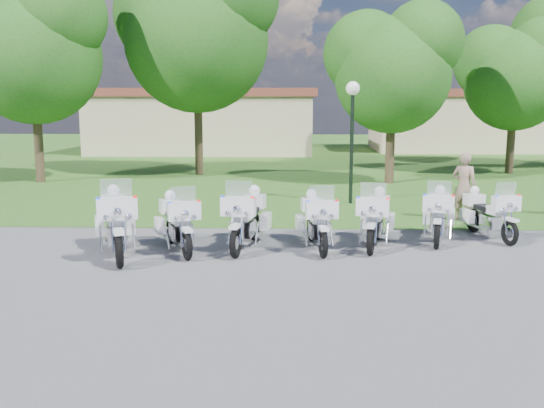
{
  "coord_description": "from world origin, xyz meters",
  "views": [
    {
      "loc": [
        -0.17,
        -12.27,
        3.19
      ],
      "look_at": [
        -0.63,
        1.2,
        0.95
      ],
      "focal_mm": 40.0,
      "sensor_mm": 36.0,
      "label": 1
    }
  ],
  "objects_px": {
    "motorcycle_0": "(116,222)",
    "motorcycle_5": "(439,214)",
    "motorcycle_1": "(177,222)",
    "motorcycle_3": "(316,220)",
    "motorcycle_6": "(489,213)",
    "motorcycle_4": "(376,218)",
    "lamp_post": "(352,111)",
    "motorcycle_2": "(247,218)",
    "bystander_a": "(464,187)"
  },
  "relations": [
    {
      "from": "motorcycle_0",
      "to": "motorcycle_5",
      "type": "distance_m",
      "value": 7.35
    },
    {
      "from": "motorcycle_4",
      "to": "motorcycle_6",
      "type": "relative_size",
      "value": 1.08
    },
    {
      "from": "motorcycle_4",
      "to": "bystander_a",
      "type": "height_order",
      "value": "bystander_a"
    },
    {
      "from": "motorcycle_3",
      "to": "motorcycle_4",
      "type": "relative_size",
      "value": 0.99
    },
    {
      "from": "motorcycle_1",
      "to": "motorcycle_5",
      "type": "relative_size",
      "value": 0.97
    },
    {
      "from": "motorcycle_2",
      "to": "motorcycle_5",
      "type": "bearing_deg",
      "value": -159.48
    },
    {
      "from": "lamp_post",
      "to": "bystander_a",
      "type": "xyz_separation_m",
      "value": [
        2.82,
        -2.8,
        -2.01
      ]
    },
    {
      "from": "motorcycle_5",
      "to": "motorcycle_0",
      "type": "bearing_deg",
      "value": 27.89
    },
    {
      "from": "motorcycle_0",
      "to": "bystander_a",
      "type": "xyz_separation_m",
      "value": [
        8.42,
        4.16,
        0.22
      ]
    },
    {
      "from": "motorcycle_0",
      "to": "motorcycle_1",
      "type": "distance_m",
      "value": 1.3
    },
    {
      "from": "motorcycle_6",
      "to": "motorcycle_4",
      "type": "bearing_deg",
      "value": 4.14
    },
    {
      "from": "motorcycle_1",
      "to": "motorcycle_2",
      "type": "bearing_deg",
      "value": 169.05
    },
    {
      "from": "motorcycle_3",
      "to": "motorcycle_4",
      "type": "bearing_deg",
      "value": -176.51
    },
    {
      "from": "motorcycle_1",
      "to": "motorcycle_2",
      "type": "relative_size",
      "value": 0.89
    },
    {
      "from": "motorcycle_1",
      "to": "motorcycle_4",
      "type": "height_order",
      "value": "motorcycle_4"
    },
    {
      "from": "motorcycle_2",
      "to": "motorcycle_3",
      "type": "bearing_deg",
      "value": -170.55
    },
    {
      "from": "motorcycle_1",
      "to": "lamp_post",
      "type": "relative_size",
      "value": 0.55
    },
    {
      "from": "motorcycle_5",
      "to": "motorcycle_6",
      "type": "height_order",
      "value": "motorcycle_5"
    },
    {
      "from": "motorcycle_3",
      "to": "motorcycle_5",
      "type": "bearing_deg",
      "value": -170.64
    },
    {
      "from": "motorcycle_0",
      "to": "motorcycle_1",
      "type": "bearing_deg",
      "value": -175.89
    },
    {
      "from": "motorcycle_4",
      "to": "lamp_post",
      "type": "relative_size",
      "value": 0.58
    },
    {
      "from": "motorcycle_1",
      "to": "motorcycle_3",
      "type": "distance_m",
      "value": 3.07
    },
    {
      "from": "motorcycle_0",
      "to": "bystander_a",
      "type": "relative_size",
      "value": 1.32
    },
    {
      "from": "motorcycle_4",
      "to": "motorcycle_5",
      "type": "bearing_deg",
      "value": -144.99
    },
    {
      "from": "motorcycle_0",
      "to": "motorcycle_3",
      "type": "xyz_separation_m",
      "value": [
        4.25,
        0.82,
        -0.1
      ]
    },
    {
      "from": "motorcycle_0",
      "to": "motorcycle_4",
      "type": "relative_size",
      "value": 1.1
    },
    {
      "from": "motorcycle_3",
      "to": "motorcycle_5",
      "type": "height_order",
      "value": "motorcycle_3"
    },
    {
      "from": "motorcycle_2",
      "to": "motorcycle_5",
      "type": "xyz_separation_m",
      "value": [
        4.44,
        0.86,
        -0.04
      ]
    },
    {
      "from": "motorcycle_2",
      "to": "bystander_a",
      "type": "bearing_deg",
      "value": -140.17
    },
    {
      "from": "motorcycle_0",
      "to": "motorcycle_2",
      "type": "xyz_separation_m",
      "value": [
        2.71,
        0.82,
        -0.05
      ]
    },
    {
      "from": "motorcycle_1",
      "to": "bystander_a",
      "type": "bearing_deg",
      "value": -175.9
    },
    {
      "from": "bystander_a",
      "to": "motorcycle_3",
      "type": "bearing_deg",
      "value": 74.5
    },
    {
      "from": "motorcycle_5",
      "to": "bystander_a",
      "type": "bearing_deg",
      "value": -102.42
    },
    {
      "from": "motorcycle_1",
      "to": "lamp_post",
      "type": "bearing_deg",
      "value": -147.01
    },
    {
      "from": "motorcycle_2",
      "to": "motorcycle_4",
      "type": "relative_size",
      "value": 1.05
    },
    {
      "from": "motorcycle_3",
      "to": "motorcycle_6",
      "type": "bearing_deg",
      "value": -171.06
    },
    {
      "from": "motorcycle_2",
      "to": "bystander_a",
      "type": "xyz_separation_m",
      "value": [
        5.71,
        3.34,
        0.27
      ]
    },
    {
      "from": "motorcycle_1",
      "to": "motorcycle_4",
      "type": "bearing_deg",
      "value": 164.64
    },
    {
      "from": "motorcycle_3",
      "to": "bystander_a",
      "type": "relative_size",
      "value": 1.18
    },
    {
      "from": "motorcycle_3",
      "to": "motorcycle_0",
      "type": "bearing_deg",
      "value": 3.68
    },
    {
      "from": "motorcycle_6",
      "to": "lamp_post",
      "type": "distance_m",
      "value": 6.15
    },
    {
      "from": "motorcycle_1",
      "to": "lamp_post",
      "type": "height_order",
      "value": "lamp_post"
    },
    {
      "from": "motorcycle_2",
      "to": "motorcycle_3",
      "type": "height_order",
      "value": "motorcycle_2"
    },
    {
      "from": "motorcycle_1",
      "to": "motorcycle_2",
      "type": "distance_m",
      "value": 1.55
    },
    {
      "from": "motorcycle_0",
      "to": "lamp_post",
      "type": "distance_m",
      "value": 9.21
    },
    {
      "from": "motorcycle_1",
      "to": "lamp_post",
      "type": "distance_m",
      "value": 8.15
    },
    {
      "from": "motorcycle_3",
      "to": "motorcycle_5",
      "type": "distance_m",
      "value": 3.03
    },
    {
      "from": "lamp_post",
      "to": "motorcycle_6",
      "type": "bearing_deg",
      "value": -60.13
    },
    {
      "from": "motorcycle_2",
      "to": "motorcycle_0",
      "type": "bearing_deg",
      "value": 26.36
    },
    {
      "from": "motorcycle_0",
      "to": "motorcycle_2",
      "type": "distance_m",
      "value": 2.83
    }
  ]
}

